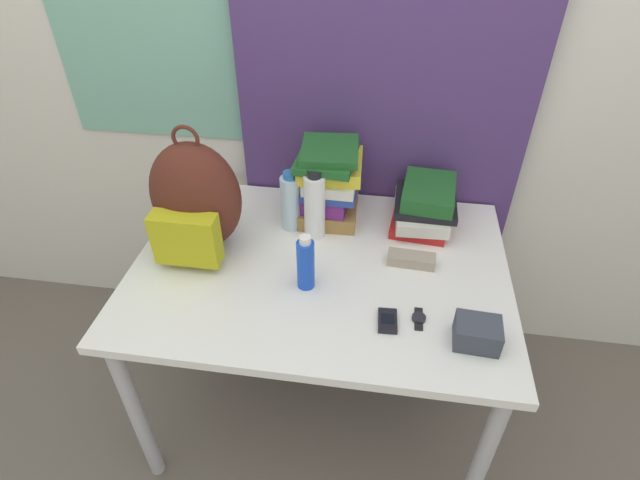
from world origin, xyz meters
name	(u,v)px	position (x,y,z in m)	size (l,w,h in m)	color
wall_back	(341,48)	(0.00, 0.94, 1.25)	(6.00, 0.06, 2.50)	silver
curtain_blue	(386,56)	(0.15, 0.89, 1.25)	(1.01, 0.04, 2.50)	#4C336B
desk	(320,284)	(0.00, 0.43, 0.65)	(1.19, 0.86, 0.73)	silver
backpack	(195,201)	(-0.40, 0.47, 0.91)	(0.29, 0.26, 0.43)	#512319
book_stack_left	(330,181)	(-0.01, 0.71, 0.87)	(0.22, 0.27, 0.28)	olive
book_stack_center	(424,205)	(0.32, 0.71, 0.80)	(0.22, 0.28, 0.15)	red
water_bottle	(291,202)	(-0.13, 0.62, 0.83)	(0.07, 0.07, 0.22)	silver
sports_bottle	(315,206)	(-0.04, 0.59, 0.85)	(0.07, 0.07, 0.25)	white
sunscreen_bottle	(306,263)	(-0.03, 0.33, 0.82)	(0.05, 0.05, 0.19)	blue
cell_phone	(387,321)	(0.22, 0.21, 0.74)	(0.06, 0.09, 0.02)	black
sunglasses_case	(411,259)	(0.29, 0.48, 0.75)	(0.15, 0.06, 0.04)	gray
camera_pouch	(477,333)	(0.46, 0.18, 0.77)	(0.12, 0.10, 0.07)	#383D47
wristwatch	(419,318)	(0.31, 0.24, 0.74)	(0.04, 0.09, 0.01)	black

